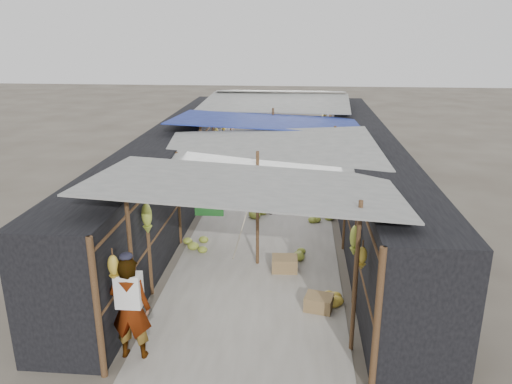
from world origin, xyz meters
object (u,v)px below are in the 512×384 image
(crate_near, at_px, (285,264))
(black_basin, at_px, (323,210))
(shopper_blue, at_px, (264,187))
(vendor_seated, at_px, (295,167))
(vendor_elderly, at_px, (130,308))

(crate_near, distance_m, black_basin, 3.80)
(shopper_blue, bearing_deg, vendor_seated, 61.68)
(shopper_blue, bearing_deg, black_basin, -5.71)
(black_basin, distance_m, vendor_seated, 3.28)
(crate_near, height_order, shopper_blue, shopper_blue)
(crate_near, bearing_deg, black_basin, 72.43)
(black_basin, xyz_separation_m, shopper_blue, (-1.69, -0.27, 0.73))
(black_basin, relative_size, shopper_blue, 0.37)
(black_basin, xyz_separation_m, vendor_seated, (-0.86, 3.14, 0.41))
(vendor_elderly, relative_size, vendor_seated, 1.74)
(crate_near, xyz_separation_m, black_basin, (0.99, 3.67, -0.07))
(shopper_blue, relative_size, vendor_seated, 1.63)
(crate_near, xyz_separation_m, vendor_seated, (0.13, 6.81, 0.34))
(crate_near, relative_size, vendor_seated, 0.54)
(black_basin, relative_size, vendor_elderly, 0.35)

